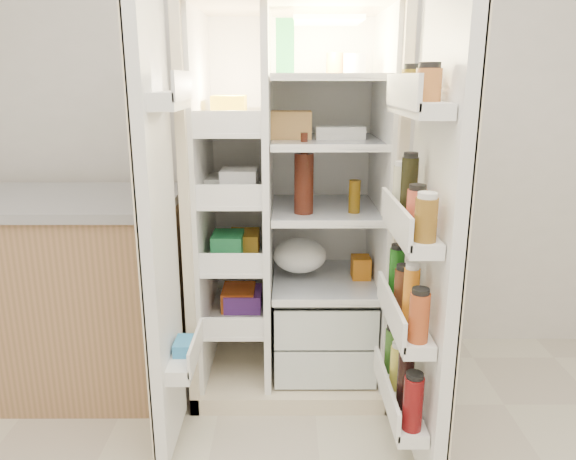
{
  "coord_description": "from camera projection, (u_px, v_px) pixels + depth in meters",
  "views": [
    {
      "loc": [
        -0.13,
        -0.9,
        1.48
      ],
      "look_at": [
        -0.13,
        1.25,
        0.87
      ],
      "focal_mm": 34.0,
      "sensor_mm": 36.0,
      "label": 1
    }
  ],
  "objects": [
    {
      "name": "wall_back",
      "position": [
        312.0,
        103.0,
        2.83
      ],
      "size": [
        4.0,
        0.02,
        2.7
      ],
      "primitive_type": "cube",
      "color": "silver",
      "rests_on": "floor"
    },
    {
      "name": "refrigerator",
      "position": [
        294.0,
        233.0,
        2.66
      ],
      "size": [
        0.92,
        0.7,
        1.8
      ],
      "color": "beige",
      "rests_on": "floor"
    },
    {
      "name": "freezer_door",
      "position": [
        160.0,
        240.0,
        2.03
      ],
      "size": [
        0.15,
        0.4,
        1.72
      ],
      "color": "white",
      "rests_on": "floor"
    },
    {
      "name": "fridge_door",
      "position": [
        428.0,
        252.0,
        1.95
      ],
      "size": [
        0.17,
        0.58,
        1.72
      ],
      "color": "white",
      "rests_on": "floor"
    },
    {
      "name": "kitchen_counter",
      "position": [
        46.0,
        292.0,
        2.63
      ],
      "size": [
        1.31,
        0.7,
        0.95
      ],
      "color": "#A37651",
      "rests_on": "floor"
    }
  ]
}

